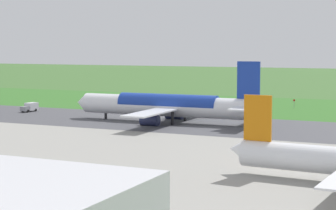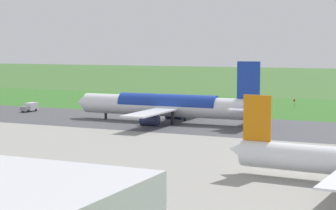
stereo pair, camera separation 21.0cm
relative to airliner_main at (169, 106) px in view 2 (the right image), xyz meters
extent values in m
plane|color=#3D662D|center=(-8.44, 0.00, -4.35)|extent=(800.00, 800.00, 0.00)
cube|color=#47474C|center=(-8.44, 0.00, -4.32)|extent=(600.00, 35.72, 0.06)
cube|color=gray|center=(-8.44, 56.12, -4.33)|extent=(440.00, 110.00, 0.05)
cube|color=#346B27|center=(-8.44, -44.44, -4.33)|extent=(600.00, 80.00, 0.04)
cylinder|color=white|center=(0.38, 0.00, -0.15)|extent=(48.06, 5.81, 5.20)
cone|color=white|center=(25.88, 0.33, -0.15)|extent=(3.06, 4.98, 4.94)
cone|color=white|center=(-24.82, -0.31, 0.45)|extent=(3.56, 4.46, 4.42)
cube|color=#19389E|center=(-20.74, -0.26, 6.95)|extent=(5.61, 0.57, 9.00)
cube|color=white|center=(-20.81, 5.24, 0.65)|extent=(4.11, 9.05, 0.36)
cube|color=white|center=(-20.67, -5.76, 0.65)|extent=(4.11, 9.05, 0.36)
cube|color=white|center=(-0.76, 10.99, -0.55)|extent=(6.28, 22.07, 0.35)
cube|color=white|center=(-0.48, -11.01, -0.55)|extent=(6.28, 22.07, 0.35)
cylinder|color=#23284C|center=(1.78, 7.52, -3.03)|extent=(4.54, 2.86, 2.80)
cylinder|color=#23284C|center=(1.97, -7.48, -3.03)|extent=(4.54, 2.86, 2.80)
cylinder|color=black|center=(18.62, 0.24, -2.64)|extent=(0.70, 0.70, 3.42)
cylinder|color=black|center=(-2.67, 3.97, -2.64)|extent=(0.70, 0.70, 3.42)
cylinder|color=black|center=(-2.57, -4.03, -2.64)|extent=(0.70, 0.70, 3.42)
cylinder|color=#19389E|center=(0.38, 0.00, 0.37)|extent=(26.46, 5.56, 5.23)
cone|color=white|center=(-35.25, 51.62, -0.66)|extent=(2.91, 3.57, 3.40)
cube|color=orange|center=(-38.38, 51.82, 4.34)|extent=(4.32, 0.66, 6.92)
cube|color=gray|center=(48.41, -3.87, -3.25)|extent=(2.31, 2.31, 1.30)
cube|color=silver|center=(48.27, -6.66, -2.80)|extent=(2.49, 3.91, 2.20)
cylinder|color=black|center=(47.41, -3.82, -3.90)|extent=(0.35, 0.91, 0.90)
cylinder|color=black|center=(49.41, -3.92, -3.90)|extent=(0.35, 0.91, 0.90)
cylinder|color=black|center=(47.24, -7.21, -3.90)|extent=(0.35, 0.91, 0.90)
cylinder|color=black|center=(49.24, -7.32, -3.90)|extent=(0.35, 0.91, 0.90)
cylinder|color=slate|center=(-20.47, -49.42, -3.27)|extent=(0.10, 0.10, 2.16)
cube|color=red|center=(-20.47, -49.44, -1.89)|extent=(0.60, 0.04, 0.60)
cone|color=orange|center=(-14.63, -41.27, -4.08)|extent=(0.40, 0.40, 0.55)
camera|label=1|loc=(-64.10, 139.68, 15.08)|focal=65.03mm
camera|label=2|loc=(-64.29, 139.59, 15.08)|focal=65.03mm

